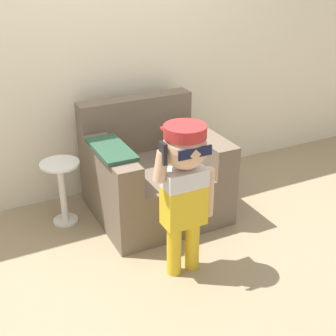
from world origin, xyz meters
The scene contains 5 objects.
ground_plane centered at (0.00, 0.00, 0.00)m, with size 10.00×10.00×0.00m, color #998466.
wall_back centered at (0.00, 0.60, 1.30)m, with size 10.00×0.05×2.60m.
armchair centered at (0.16, 0.04, 0.32)m, with size 0.97×0.91×0.87m.
person_child centered at (0.01, -0.76, 0.69)m, with size 0.42×0.32×1.03m.
side_table centered at (-0.53, 0.18, 0.31)m, with size 0.30×0.30×0.51m.
Camera 1 is at (-1.21, -2.99, 1.99)m, focal length 50.00 mm.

